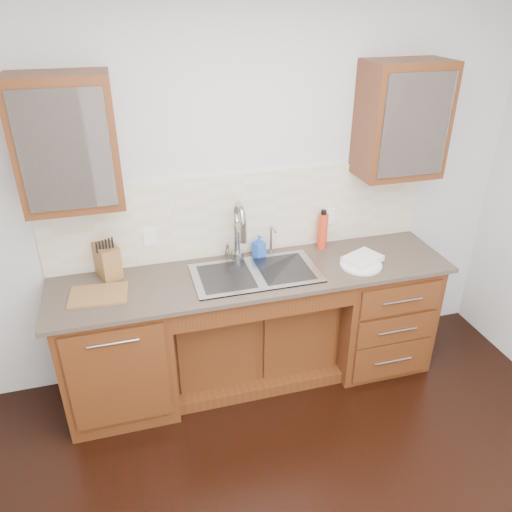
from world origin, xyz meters
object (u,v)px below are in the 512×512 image
object	(u,v)px
water_bottle	(322,231)
cutting_board	(99,295)
plate	(361,265)
knife_block	(107,260)
soap_bottle	(259,246)

from	to	relation	value
water_bottle	cutting_board	size ratio (longest dim) A/B	0.76
plate	cutting_board	bearing A→B (deg)	177.10
water_bottle	plate	size ratio (longest dim) A/B	0.93
knife_block	cutting_board	size ratio (longest dim) A/B	0.63
water_bottle	knife_block	size ratio (longest dim) A/B	1.20
soap_bottle	plate	bearing A→B (deg)	-51.24
cutting_board	soap_bottle	bearing A→B (deg)	12.07
soap_bottle	cutting_board	bearing A→B (deg)	167.76
cutting_board	water_bottle	bearing A→B (deg)	8.84
soap_bottle	knife_block	bearing A→B (deg)	154.99
cutting_board	plate	bearing A→B (deg)	-2.90
knife_block	water_bottle	bearing A→B (deg)	-20.39
soap_bottle	knife_block	size ratio (longest dim) A/B	0.74
soap_bottle	knife_block	xyz separation A→B (m)	(-1.03, 0.01, 0.03)
soap_bottle	water_bottle	bearing A→B (deg)	-23.04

